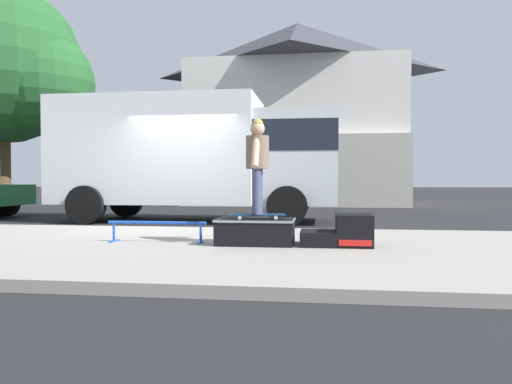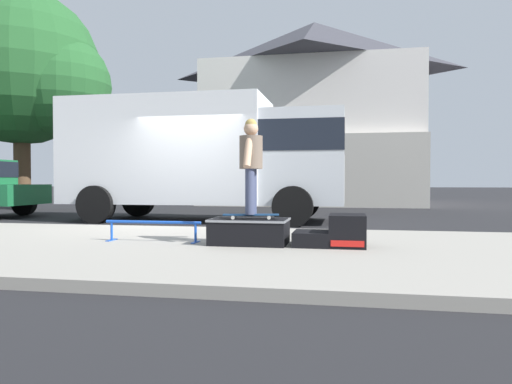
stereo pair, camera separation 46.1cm
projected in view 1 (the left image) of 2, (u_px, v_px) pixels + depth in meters
The scene contains 10 objects.
ground_plane at pixel (168, 230), 9.80m from camera, with size 140.00×140.00×0.00m, color black.
sidewalk_slab at pixel (102, 247), 6.82m from camera, with size 50.00×5.00×0.12m, color gray.
skate_box at pixel (256, 230), 6.72m from camera, with size 1.09×0.70×0.36m.
kicker_ramp at pixel (343, 232), 6.56m from camera, with size 0.97×0.64×0.43m.
grind_rail at pixel (157, 226), 6.92m from camera, with size 1.47×0.28×0.31m.
skateboard at pixel (257, 215), 6.67m from camera, with size 0.80×0.33×0.07m.
skater_kid at pixel (257, 158), 6.66m from camera, with size 0.32×0.68×1.33m.
box_truck at pixel (197, 153), 11.93m from camera, with size 6.91×2.63×3.05m.
street_tree_main at pixel (9, 69), 16.22m from camera, with size 5.90×5.37×7.67m.
house_behind at pixel (297, 112), 22.36m from camera, with size 9.54×8.22×8.40m.
Camera 1 is at (3.08, -9.45, 1.01)m, focal length 33.53 mm.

